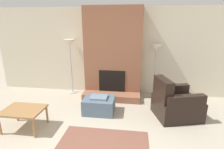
% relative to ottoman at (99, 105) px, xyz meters
% --- Properties ---
extents(wall_back, '(7.56, 0.06, 2.60)m').
position_rel_ottoman_xyz_m(wall_back, '(0.19, 1.39, 1.10)').
color(wall_back, beige).
rests_on(wall_back, ground_plane).
extents(fireplace, '(1.65, 0.81, 2.60)m').
position_rel_ottoman_xyz_m(fireplace, '(0.19, 1.13, 1.02)').
color(fireplace, '#935B42').
rests_on(fireplace, ground_plane).
extents(ottoman, '(0.74, 0.57, 0.43)m').
position_rel_ottoman_xyz_m(ottoman, '(0.00, 0.00, 0.00)').
color(ottoman, slate).
rests_on(ottoman, ground_plane).
extents(armchair, '(1.15, 1.06, 0.96)m').
position_rel_ottoman_xyz_m(armchair, '(1.79, 0.03, 0.11)').
color(armchair, black).
rests_on(armchair, ground_plane).
extents(side_table, '(0.81, 0.60, 0.45)m').
position_rel_ottoman_xyz_m(side_table, '(-1.40, -0.90, 0.20)').
color(side_table, '#9E7042').
rests_on(side_table, ground_plane).
extents(floor_lamp_left, '(0.33, 0.33, 1.68)m').
position_rel_ottoman_xyz_m(floor_lamp_left, '(-1.10, 1.16, 1.27)').
color(floor_lamp_left, '#ADADB2').
rests_on(floor_lamp_left, ground_plane).
extents(floor_lamp_right, '(0.33, 0.33, 1.57)m').
position_rel_ottoman_xyz_m(floor_lamp_right, '(1.41, 1.16, 1.17)').
color(floor_lamp_right, '#ADADB2').
rests_on(floor_lamp_right, ground_plane).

